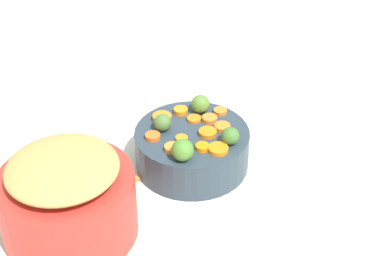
# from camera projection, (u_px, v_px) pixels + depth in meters

# --- Properties ---
(tabletop) EXTENTS (2.40, 2.40, 0.02)m
(tabletop) POSITION_uv_depth(u_px,v_px,m) (182.00, 172.00, 1.18)
(tabletop) COLOR silver
(tabletop) RESTS_ON ground
(serving_bowl_carrots) EXTENTS (0.23, 0.23, 0.08)m
(serving_bowl_carrots) POSITION_uv_depth(u_px,v_px,m) (192.00, 148.00, 1.17)
(serving_bowl_carrots) COLOR #2E3C4A
(serving_bowl_carrots) RESTS_ON tabletop
(metal_pot) EXTENTS (0.24, 0.24, 0.12)m
(metal_pot) POSITION_uv_depth(u_px,v_px,m) (68.00, 205.00, 1.00)
(metal_pot) COLOR red
(metal_pot) RESTS_ON tabletop
(stuffing_mound) EXTENTS (0.19, 0.19, 0.04)m
(stuffing_mound) POSITION_uv_depth(u_px,v_px,m) (62.00, 168.00, 0.95)
(stuffing_mound) COLOR tan
(stuffing_mound) RESTS_ON metal_pot
(carrot_slice_0) EXTENTS (0.04, 0.04, 0.01)m
(carrot_slice_0) POSITION_uv_depth(u_px,v_px,m) (162.00, 118.00, 1.18)
(carrot_slice_0) COLOR orange
(carrot_slice_0) RESTS_ON serving_bowl_carrots
(carrot_slice_1) EXTENTS (0.03, 0.03, 0.01)m
(carrot_slice_1) POSITION_uv_depth(u_px,v_px,m) (210.00, 119.00, 1.17)
(carrot_slice_1) COLOR orange
(carrot_slice_1) RESTS_ON serving_bowl_carrots
(carrot_slice_2) EXTENTS (0.04, 0.04, 0.01)m
(carrot_slice_2) POSITION_uv_depth(u_px,v_px,m) (220.00, 111.00, 1.20)
(carrot_slice_2) COLOR orange
(carrot_slice_2) RESTS_ON serving_bowl_carrots
(carrot_slice_3) EXTENTS (0.03, 0.03, 0.01)m
(carrot_slice_3) POSITION_uv_depth(u_px,v_px,m) (182.00, 138.00, 1.12)
(carrot_slice_3) COLOR orange
(carrot_slice_3) RESTS_ON serving_bowl_carrots
(carrot_slice_4) EXTENTS (0.04, 0.04, 0.01)m
(carrot_slice_4) POSITION_uv_depth(u_px,v_px,m) (222.00, 127.00, 1.15)
(carrot_slice_4) COLOR orange
(carrot_slice_4) RESTS_ON serving_bowl_carrots
(carrot_slice_5) EXTENTS (0.03, 0.03, 0.01)m
(carrot_slice_5) POSITION_uv_depth(u_px,v_px,m) (202.00, 147.00, 1.09)
(carrot_slice_5) COLOR orange
(carrot_slice_5) RESTS_ON serving_bowl_carrots
(carrot_slice_6) EXTENTS (0.04, 0.04, 0.01)m
(carrot_slice_6) POSITION_uv_depth(u_px,v_px,m) (181.00, 111.00, 1.20)
(carrot_slice_6) COLOR orange
(carrot_slice_6) RESTS_ON serving_bowl_carrots
(carrot_slice_7) EXTENTS (0.04, 0.04, 0.01)m
(carrot_slice_7) POSITION_uv_depth(u_px,v_px,m) (218.00, 149.00, 1.09)
(carrot_slice_7) COLOR orange
(carrot_slice_7) RESTS_ON serving_bowl_carrots
(carrot_slice_8) EXTENTS (0.04, 0.04, 0.01)m
(carrot_slice_8) POSITION_uv_depth(u_px,v_px,m) (194.00, 119.00, 1.18)
(carrot_slice_8) COLOR orange
(carrot_slice_8) RESTS_ON serving_bowl_carrots
(carrot_slice_9) EXTENTS (0.04, 0.04, 0.01)m
(carrot_slice_9) POSITION_uv_depth(u_px,v_px,m) (153.00, 136.00, 1.12)
(carrot_slice_9) COLOR orange
(carrot_slice_9) RESTS_ON serving_bowl_carrots
(carrot_slice_10) EXTENTS (0.05, 0.05, 0.01)m
(carrot_slice_10) POSITION_uv_depth(u_px,v_px,m) (208.00, 133.00, 1.13)
(carrot_slice_10) COLOR orange
(carrot_slice_10) RESTS_ON serving_bowl_carrots
(carrot_slice_11) EXTENTS (0.04, 0.04, 0.01)m
(carrot_slice_11) POSITION_uv_depth(u_px,v_px,m) (172.00, 148.00, 1.09)
(carrot_slice_11) COLOR orange
(carrot_slice_11) RESTS_ON serving_bowl_carrots
(brussels_sprout_0) EXTENTS (0.04, 0.04, 0.04)m
(brussels_sprout_0) POSITION_uv_depth(u_px,v_px,m) (200.00, 104.00, 1.19)
(brussels_sprout_0) COLOR #567F33
(brussels_sprout_0) RESTS_ON serving_bowl_carrots
(brussels_sprout_1) EXTENTS (0.04, 0.04, 0.04)m
(brussels_sprout_1) POSITION_uv_depth(u_px,v_px,m) (183.00, 150.00, 1.06)
(brussels_sprout_1) COLOR #4B8230
(brussels_sprout_1) RESTS_ON serving_bowl_carrots
(brussels_sprout_2) EXTENTS (0.04, 0.04, 0.04)m
(brussels_sprout_2) POSITION_uv_depth(u_px,v_px,m) (163.00, 123.00, 1.14)
(brussels_sprout_2) COLOR #4A7237
(brussels_sprout_2) RESTS_ON serving_bowl_carrots
(brussels_sprout_3) EXTENTS (0.04, 0.04, 0.04)m
(brussels_sprout_3) POSITION_uv_depth(u_px,v_px,m) (230.00, 136.00, 1.10)
(brussels_sprout_3) COLOR #447130
(brussels_sprout_3) RESTS_ON serving_bowl_carrots
(wooden_spoon) EXTENTS (0.12, 0.32, 0.01)m
(wooden_spoon) POSITION_uv_depth(u_px,v_px,m) (65.00, 206.00, 1.08)
(wooden_spoon) COLOR #BE8546
(wooden_spoon) RESTS_ON tabletop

